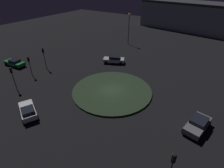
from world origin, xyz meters
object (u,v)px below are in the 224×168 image
Objects in this scene: car_grey at (198,124)px; car_green at (15,63)px; traffic_light_east_near at (44,54)px; store_building at (201,17)px; car_white at (28,111)px; traffic_light_east at (29,63)px; car_silver at (114,59)px; streetlamp_southeast at (129,23)px; traffic_light_northwest at (172,164)px; traffic_light_northeast at (12,74)px.

car_grey is 34.55m from car_green.
store_building is at bearing 66.20° from traffic_light_east_near.
car_white is 14.12m from traffic_light_east_near.
car_green is 7.03m from traffic_light_east.
traffic_light_east_near is (9.28, -10.40, 2.24)m from car_white.
streetlamp_southeast is at bearing 79.37° from car_silver.
car_silver is at bearing 43.85° from traffic_light_east_near.
car_grey is 27.96m from traffic_light_east.
car_green is 7.29m from traffic_light_east_near.
traffic_light_northwest is (-18.06, -1.07, 2.06)m from car_white.
car_green is (34.51, 1.67, -0.05)m from car_grey.
traffic_light_east is (-6.71, 0.78, 1.93)m from car_green.
traffic_light_northeast is (-8.62, 5.02, 2.08)m from car_green.
car_grey is 1.18× the size of traffic_light_east.
traffic_light_east_near is 50.00m from store_building.
streetlamp_southeast is (-5.84, -25.30, 2.76)m from traffic_light_east.
car_white is at bearing -52.95° from traffic_light_northeast.
traffic_light_northeast reaches higher than car_silver.
car_green is 1.17× the size of traffic_light_northeast.
car_grey is 1.03× the size of car_white.
car_silver is at bearing -65.16° from car_white.
traffic_light_east is at bearing 168.26° from car_green.
streetlamp_southeast reaches higher than traffic_light_east_near.
traffic_light_east_near is (28.10, -0.96, 2.23)m from car_grey.
car_green is 10.19m from traffic_light_northeast.
store_building reaches higher than traffic_light_east.
car_green is at bearing -159.05° from traffic_light_east_near.
traffic_light_northwest is (-17.76, 18.97, 2.04)m from car_silver.
car_green is 55.20m from store_building.
car_white is at bearing -117.09° from car_silver.
traffic_light_east_near is (2.21, -7.65, 0.21)m from traffic_light_northeast.
traffic_light_east is at bearing -12.27° from car_white.
traffic_light_east is 27.67m from traffic_light_northwest.
traffic_light_northeast is at bearing 79.78° from store_building.
streetlamp_southeast is at bearing -17.21° from traffic_light_northwest.
car_silver reaches higher than car_green.
car_grey is at bearing -3.32° from traffic_light_east_near.
car_green is 0.59× the size of streetlamp_southeast.
traffic_light_east reaches higher than car_grey.
car_white is 17.50m from car_green.
car_white is 18.21m from traffic_light_northwest.
car_silver is (-0.29, -20.05, 0.02)m from car_white.
traffic_light_east is 0.09× the size of store_building.
traffic_light_east_near is (9.57, 9.64, 2.22)m from car_silver.
streetlamp_southeast reaches higher than traffic_light_east.
traffic_light_east is 3.44m from traffic_light_east_near.
traffic_light_northwest reaches higher than car_silver.
streetlamp_southeast is (-3.93, -29.54, 2.62)m from traffic_light_northeast.
traffic_light_east is 53.06m from store_building.
traffic_light_east_near reaches higher than traffic_light_northwest.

